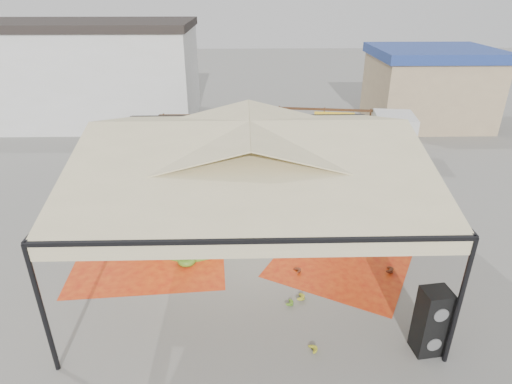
{
  "coord_description": "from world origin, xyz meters",
  "views": [
    {
      "loc": [
        -0.11,
        -10.4,
        7.07
      ],
      "look_at": [
        0.2,
        1.5,
        1.3
      ],
      "focal_mm": 30.0,
      "sensor_mm": 36.0,
      "label": 1
    }
  ],
  "objects_px": {
    "banana_heap": "(208,210)",
    "speaker_stack": "(431,322)",
    "vendor": "(241,182)",
    "truck_left": "(232,137)",
    "truck_right": "(347,131)"
  },
  "relations": [
    {
      "from": "speaker_stack",
      "to": "truck_right",
      "type": "xyz_separation_m",
      "value": [
        0.69,
        11.31,
        0.5
      ]
    },
    {
      "from": "banana_heap",
      "to": "vendor",
      "type": "distance_m",
      "value": 2.02
    },
    {
      "from": "truck_left",
      "to": "truck_right",
      "type": "height_order",
      "value": "truck_right"
    },
    {
      "from": "truck_right",
      "to": "banana_heap",
      "type": "bearing_deg",
      "value": -125.37
    },
    {
      "from": "speaker_stack",
      "to": "vendor",
      "type": "height_order",
      "value": "vendor"
    },
    {
      "from": "banana_heap",
      "to": "speaker_stack",
      "type": "bearing_deg",
      "value": -46.93
    },
    {
      "from": "speaker_stack",
      "to": "truck_right",
      "type": "bearing_deg",
      "value": 79.08
    },
    {
      "from": "banana_heap",
      "to": "speaker_stack",
      "type": "relative_size",
      "value": 3.61
    },
    {
      "from": "banana_heap",
      "to": "truck_left",
      "type": "distance_m",
      "value": 5.41
    },
    {
      "from": "vendor",
      "to": "truck_left",
      "type": "xyz_separation_m",
      "value": [
        -0.39,
        3.61,
        0.45
      ]
    },
    {
      "from": "speaker_stack",
      "to": "truck_right",
      "type": "relative_size",
      "value": 0.25
    },
    {
      "from": "truck_left",
      "to": "speaker_stack",
      "type": "bearing_deg",
      "value": -66.92
    },
    {
      "from": "banana_heap",
      "to": "speaker_stack",
      "type": "height_order",
      "value": "speaker_stack"
    },
    {
      "from": "banana_heap",
      "to": "truck_right",
      "type": "xyz_separation_m",
      "value": [
        5.71,
        5.93,
        0.67
      ]
    },
    {
      "from": "vendor",
      "to": "banana_heap",
      "type": "bearing_deg",
      "value": 53.46
    }
  ]
}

